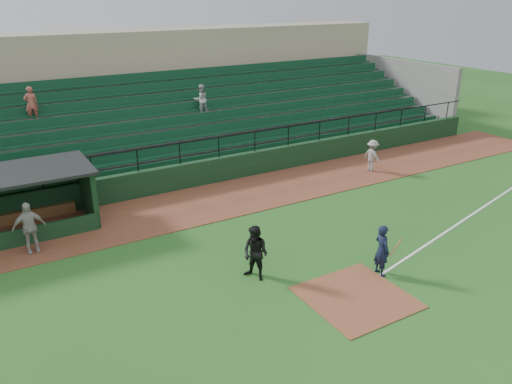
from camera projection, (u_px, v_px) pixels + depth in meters
ground at (335, 282)px, 16.20m from camera, size 90.00×90.00×0.00m
warning_track at (222, 199)px, 22.60m from camera, size 40.00×4.00×0.03m
home_plate_dirt at (356, 297)px, 15.40m from camera, size 3.00×3.00×0.03m
foul_line at (469, 216)px, 20.94m from camera, size 17.49×4.44×0.01m
stadium_structure at (153, 112)px, 28.53m from camera, size 38.00×13.08×6.40m
batter_at_plate at (382, 250)px, 16.38m from camera, size 1.04×0.71×1.76m
umpire at (256, 253)px, 16.10m from camera, size 1.02×1.10×1.83m
runner at (372, 156)px, 25.88m from camera, size 0.68×1.09×1.63m
dugout_player_a at (29, 228)px, 17.71m from camera, size 1.11×0.47×1.88m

